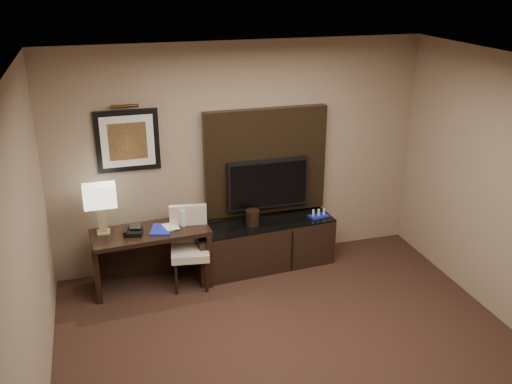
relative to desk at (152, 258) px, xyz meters
name	(u,v)px	position (x,y,z in m)	size (l,w,h in m)	color
floor	(313,384)	(1.15, -2.10, -0.35)	(4.50, 5.00, 0.01)	black
ceiling	(327,80)	(1.15, -2.10, 2.35)	(4.50, 5.00, 0.01)	silver
wall_back	(240,156)	(1.15, 0.40, 1.00)	(4.50, 0.01, 2.70)	gray
wall_left	(21,289)	(-1.10, -2.10, 1.00)	(0.01, 5.00, 2.70)	gray
desk	(152,258)	(0.00, 0.00, 0.00)	(1.30, 0.56, 0.70)	black
credenza	(264,245)	(1.35, 0.06, -0.05)	(1.71, 0.48, 0.59)	black
tv_wall_panel	(266,161)	(1.45, 0.34, 0.92)	(1.50, 0.12, 1.30)	black
tv	(268,184)	(1.45, 0.24, 0.67)	(1.00, 0.08, 0.60)	black
artwork	(128,141)	(-0.15, 0.37, 1.30)	(0.70, 0.04, 0.70)	black
picture_light	(125,106)	(-0.15, 0.34, 1.70)	(0.04, 0.04, 0.30)	#3A2C12
desk_chair	(190,251)	(0.41, -0.14, 0.09)	(0.42, 0.49, 0.88)	beige
table_lamp	(101,211)	(-0.51, 0.09, 0.62)	(0.33, 0.19, 0.54)	tan
desk_phone	(133,231)	(-0.19, -0.05, 0.40)	(0.19, 0.17, 0.10)	black
blue_folder	(161,229)	(0.12, -0.03, 0.36)	(0.22, 0.30, 0.02)	#1925A4
book	(164,221)	(0.15, -0.01, 0.45)	(0.16, 0.02, 0.21)	#C2AC99
water_bottle	(183,218)	(0.38, 0.02, 0.44)	(0.06, 0.06, 0.19)	silver
ice_bucket	(252,218)	(1.21, 0.05, 0.33)	(0.17, 0.17, 0.18)	black
minibar_tray	(319,214)	(2.05, 0.04, 0.28)	(0.23, 0.14, 0.08)	#18209C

